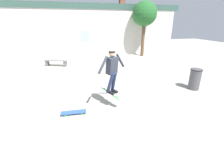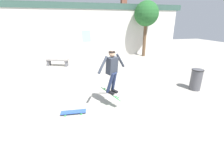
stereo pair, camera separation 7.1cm
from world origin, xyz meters
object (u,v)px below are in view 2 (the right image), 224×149
Objects in this scene: park_bench at (57,61)px; trash_bin at (196,79)px; tree_right at (146,14)px; skateboard_flipping at (111,94)px; skater at (112,68)px; skateboard_resting at (73,112)px.

park_bench is 8.28m from trash_bin.
tree_right is 9.35m from skateboard_flipping.
skateboard_flipping is (-3.89, -0.49, -0.03)m from trash_bin.
skateboard_flipping is at bearing -46.49° from park_bench.
skater is at bearing -121.24° from tree_right.
tree_right is 9.13m from skater.
park_bench is at bearing 103.49° from skateboard_resting.
park_bench reaches higher than skateboard_resting.
trash_bin reaches higher than skateboard_resting.
tree_right is at bearing 110.80° from skateboard_flipping.
skateboard_flipping is (-0.03, 0.07, -0.96)m from skater.
trash_bin reaches higher than skateboard_flipping.
park_bench is at bearing 170.66° from skater.
tree_right is 5.83× the size of skateboard_flipping.
park_bench is at bearing 139.53° from trash_bin.
skateboard_flipping reaches higher than skateboard_resting.
tree_right is 10.35m from skateboard_resting.
trash_bin is 3.93m from skateboard_flipping.
skater is at bearing -46.49° from park_bench.
trash_bin reaches higher than park_bench.
tree_right reaches higher than park_bench.
skateboard_resting is (-5.18, -0.72, -0.42)m from trash_bin.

